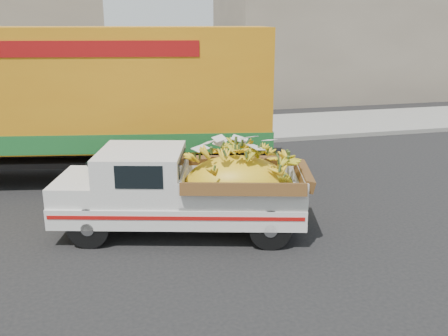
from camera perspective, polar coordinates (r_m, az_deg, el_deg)
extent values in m
plane|color=black|center=(9.44, -15.95, -8.85)|extent=(100.00, 100.00, 0.00)
cube|color=gray|center=(15.98, -15.68, 1.88)|extent=(60.00, 0.25, 0.15)
cube|color=gray|center=(18.03, -15.63, 3.48)|extent=(60.00, 4.00, 0.14)
cube|color=gray|center=(28.04, 14.81, 14.04)|extent=(14.00, 6.00, 6.00)
cylinder|color=black|center=(9.33, -15.20, -6.57)|extent=(0.78, 0.41, 0.75)
cylinder|color=black|center=(10.62, -13.10, -3.56)|extent=(0.78, 0.41, 0.75)
cylinder|color=black|center=(8.99, 5.30, -6.93)|extent=(0.78, 0.41, 0.75)
cylinder|color=black|center=(10.32, 4.74, -3.76)|extent=(0.78, 0.41, 0.75)
cube|color=silver|center=(9.62, -5.01, -4.21)|extent=(4.92, 2.87, 0.38)
cube|color=#A50F0C|center=(8.82, -5.59, -5.76)|extent=(4.37, 1.24, 0.07)
cube|color=silver|center=(10.15, -17.93, -4.49)|extent=(0.54, 1.61, 0.14)
cube|color=silver|center=(9.88, -16.09, -1.98)|extent=(1.23, 1.74, 0.36)
cube|color=silver|center=(9.52, -9.39, -0.56)|extent=(1.91, 1.96, 0.89)
cube|color=black|center=(8.69, -9.74, -1.07)|extent=(0.81, 0.24, 0.41)
cube|color=silver|center=(9.42, 2.10, -1.75)|extent=(2.64, 2.23, 0.50)
ellipsoid|color=#FAA416|center=(9.45, 1.50, -2.34)|extent=(2.34, 1.85, 1.26)
cylinder|color=black|center=(12.03, -0.29, 0.13)|extent=(1.14, 0.52, 1.10)
cylinder|color=black|center=(13.96, -0.79, 2.44)|extent=(1.14, 0.52, 1.10)
cylinder|color=black|center=(12.02, -6.00, 0.03)|extent=(1.14, 0.52, 1.10)
cylinder|color=black|center=(13.95, -5.72, 2.35)|extent=(1.14, 0.52, 1.10)
cube|color=black|center=(13.52, -20.88, 1.88)|extent=(11.97, 3.24, 0.36)
cube|color=#C07B12|center=(13.24, -21.59, 8.59)|extent=(12.02, 4.67, 2.84)
cube|color=#1A5E26|center=(13.42, -21.07, 3.66)|extent=(12.08, 4.70, 0.45)
cube|color=maroon|center=(11.97, -23.88, 12.31)|extent=(8.25, 1.60, 0.35)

